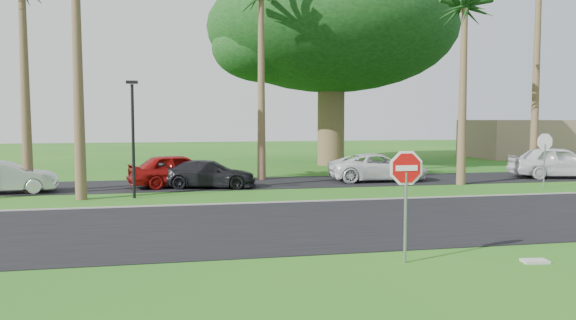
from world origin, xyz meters
The scene contains 16 objects.
ground centered at (0.00, 0.00, 0.00)m, with size 120.00×120.00×0.00m, color #1B5A16.
road centered at (0.00, 2.00, 0.01)m, with size 120.00×8.00×0.02m, color black.
parking_strip centered at (0.00, 12.50, 0.01)m, with size 120.00×5.00×0.02m, color black.
curb centered at (0.00, 6.05, 0.03)m, with size 120.00×0.12×0.06m, color gray.
stop_sign_near centered at (0.50, -3.00, 1.77)m, with size 1.05×0.07×2.62m.
stop_sign_far centered at (12.00, 8.00, 1.77)m, with size 1.05×0.07×2.62m.
palm_right_near centered at (9.00, 10.00, 8.19)m, with size 5.00×5.00×9.50m.
canopy_tree centered at (6.00, 22.00, 8.95)m, with size 16.50×16.50×13.12m.
streetlight_right centered at (-6.00, 8.50, 2.65)m, with size 0.45×0.25×4.64m.
building_far centered at (24.00, 26.00, 1.50)m, with size 10.00×6.00×3.00m, color gray.
car_silver centered at (-11.39, 10.97, 0.67)m, with size 1.42×4.06×1.34m, color silver.
car_red centered at (-4.24, 11.83, 0.77)m, with size 1.81×4.49×1.53m, color maroon.
car_dark centered at (-2.87, 11.16, 0.62)m, with size 1.73×4.26×1.24m, color black.
car_minivan centered at (5.63, 12.11, 0.69)m, with size 2.28×4.93×1.37m, color silver.
car_pickup centered at (15.43, 11.57, 0.83)m, with size 1.97×4.90×1.67m, color silver.
utility_slab centered at (3.32, -3.58, 0.03)m, with size 0.55×0.35×0.06m, color #A3A39B.
Camera 1 is at (-4.50, -14.41, 3.20)m, focal length 35.00 mm.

